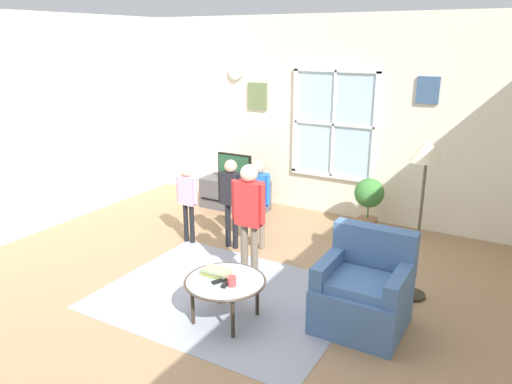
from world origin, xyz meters
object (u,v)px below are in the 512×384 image
(tv_stand, at_px, (235,194))
(person_black_shirt, at_px, (231,194))
(armchair, at_px, (363,292))
(remote_near_cup, at_px, (226,284))
(person_pink_shirt, at_px, (188,195))
(television, at_px, (234,166))
(book_stack, at_px, (216,272))
(person_red_shirt, at_px, (249,210))
(potted_plant_by_window, at_px, (369,199))
(coffee_table, at_px, (225,283))
(remote_near_books, at_px, (219,281))
(floor_lamp, at_px, (426,166))
(person_blue_shirt, at_px, (258,194))
(cup, at_px, (232,281))

(tv_stand, bearing_deg, person_black_shirt, -59.47)
(tv_stand, bearing_deg, armchair, -38.39)
(remote_near_cup, xyz_separation_m, person_pink_shirt, (-1.45, 1.37, 0.22))
(television, relative_size, book_stack, 2.21)
(person_red_shirt, distance_m, potted_plant_by_window, 2.16)
(coffee_table, bearing_deg, book_stack, 158.57)
(remote_near_books, xyz_separation_m, floor_lamp, (1.43, 1.36, 0.95))
(potted_plant_by_window, bearing_deg, book_stack, -102.20)
(tv_stand, distance_m, person_red_shirt, 2.47)
(potted_plant_by_window, bearing_deg, person_black_shirt, -133.97)
(remote_near_books, distance_m, potted_plant_by_window, 2.88)
(television, relative_size, potted_plant_by_window, 0.75)
(remote_near_books, bearing_deg, potted_plant_by_window, 80.22)
(person_pink_shirt, bearing_deg, tv_stand, 97.63)
(person_black_shirt, bearing_deg, television, 120.58)
(coffee_table, xyz_separation_m, person_blue_shirt, (-0.54, 1.57, 0.32))
(remote_near_cup, bearing_deg, person_black_shirt, 120.82)
(television, bearing_deg, tv_stand, 90.00)
(coffee_table, bearing_deg, cup, -26.57)
(armchair, xyz_separation_m, coffee_table, (-1.12, -0.55, 0.05))
(coffee_table, height_order, person_black_shirt, person_black_shirt)
(remote_near_cup, relative_size, potted_plant_by_window, 0.19)
(armchair, distance_m, remote_near_cup, 1.24)
(remote_near_cup, height_order, floor_lamp, floor_lamp)
(remote_near_books, bearing_deg, cup, 0.46)
(armchair, bearing_deg, remote_near_cup, -150.07)
(person_pink_shirt, bearing_deg, floor_lamp, 0.07)
(person_pink_shirt, distance_m, floor_lamp, 2.90)
(book_stack, distance_m, remote_near_cup, 0.22)
(coffee_table, relative_size, book_stack, 2.97)
(cup, relative_size, remote_near_cup, 0.63)
(cup, relative_size, person_blue_shirt, 0.08)
(coffee_table, distance_m, remote_near_cup, 0.09)
(tv_stand, xyz_separation_m, remote_near_cup, (1.64, -2.77, 0.18))
(person_red_shirt, relative_size, potted_plant_by_window, 1.75)
(person_red_shirt, xyz_separation_m, potted_plant_by_window, (0.65, 2.03, -0.35))
(person_black_shirt, bearing_deg, person_pink_shirt, -166.88)
(book_stack, bearing_deg, person_red_shirt, 94.73)
(person_red_shirt, bearing_deg, television, 125.82)
(tv_stand, height_order, remote_near_cup, tv_stand)
(book_stack, distance_m, person_red_shirt, 0.80)
(tv_stand, distance_m, person_black_shirt, 1.55)
(tv_stand, xyz_separation_m, floor_lamp, (3.00, -1.40, 1.13))
(remote_near_books, height_order, potted_plant_by_window, potted_plant_by_window)
(cup, distance_m, person_pink_shirt, 2.04)
(floor_lamp, bearing_deg, television, 155.06)
(cup, height_order, potted_plant_by_window, potted_plant_by_window)
(remote_near_cup, relative_size, floor_lamp, 0.09)
(television, xyz_separation_m, floor_lamp, (3.00, -1.39, 0.69))
(cup, bearing_deg, coffee_table, 153.43)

